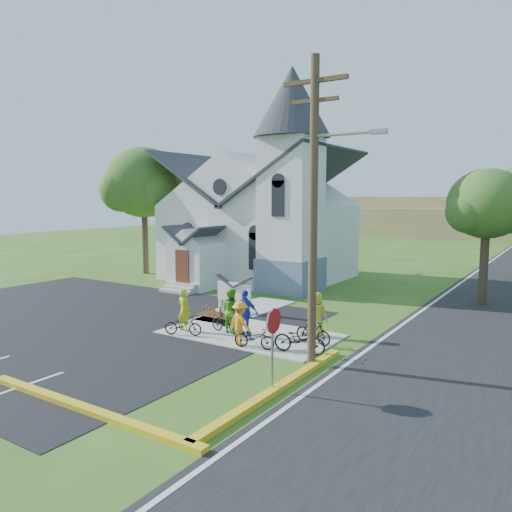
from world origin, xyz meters
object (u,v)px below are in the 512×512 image
Objects in this scene: bike_1 at (226,322)px; cyclist_4 at (317,314)px; bike_0 at (183,325)px; bike_3 at (313,332)px; cyclist_3 at (240,323)px; stop_sign at (273,332)px; cyclist_1 at (231,310)px; utility_pole at (315,203)px; bike_4 at (300,339)px; cyclist_2 at (245,313)px; bike_2 at (254,338)px; cyclist_0 at (184,310)px; church_sign at (234,292)px.

bike_1 is 3.73m from cyclist_4.
bike_3 is (4.93, 1.77, 0.06)m from bike_0.
bike_3 is at bearing -77.18° from bike_1.
cyclist_3 is 2.78m from bike_3.
stop_sign reaches higher than cyclist_1.
bike_0 is at bearing 177.01° from utility_pole.
stop_sign is at bearing -126.52° from bike_1.
bike_4 is at bearing 105.94° from stop_sign.
cyclist_2 is at bearing 106.84° from bike_3.
stop_sign is 4.74m from cyclist_3.
bike_2 is 3.03m from cyclist_4.
bike_2 is 2.30m from bike_3.
stop_sign is at bearing 96.73° from cyclist_4.
cyclist_0 is 1.17× the size of bike_1.
bike_1 is at bearing 70.73° from bike_4.
cyclist_0 is 2.67m from cyclist_2.
utility_pole is at bearing 91.49° from stop_sign.
bike_2 is at bearing -47.37° from church_sign.
cyclist_3 is at bearing 171.29° from utility_pole.
bike_0 is at bearing 117.48° from bike_3.
bike_0 is (-5.97, 0.31, -4.94)m from utility_pole.
utility_pole reaches higher than cyclist_0.
stop_sign is at bearing -150.87° from bike_2.
bike_3 is (-1.04, 2.08, -4.89)m from utility_pole.
cyclist_1 is (1.39, 1.37, 0.51)m from bike_0.
cyclist_0 is (0.18, -3.84, -0.10)m from church_sign.
church_sign is at bearing 34.82° from bike_1.
stop_sign is at bearing -159.18° from bike_3.
bike_3 is (5.53, -2.62, -0.51)m from church_sign.
bike_4 is at bearing 152.83° from cyclist_2.
bike_2 is at bearing 96.04° from bike_4.
bike_1 is 2.48m from bike_2.
bike_4 is at bearing -34.83° from church_sign.
church_sign is 9.18m from utility_pole.
church_sign is 1.25× the size of cyclist_0.
cyclist_1 reaches higher than bike_2.
bike_0 is at bearing 140.81° from bike_1.
stop_sign is 1.65× the size of bike_1.
bike_3 is at bearing -167.70° from cyclist_1.
church_sign is 0.89× the size of stop_sign.
cyclist_0 is (-6.46, 3.56, -0.85)m from stop_sign.
bike_4 is (1.66, 0.40, 0.09)m from bike_2.
cyclist_3 is (-3.37, 3.21, -0.90)m from stop_sign.
utility_pole is at bearing -137.74° from bike_4.
utility_pole is at bearing 146.18° from cyclist_2.
cyclist_4 is at bearing 104.20° from stop_sign.
cyclist_0 is 5.48m from bike_4.
bike_1 is at bearing -65.70° from bike_0.
bike_3 reaches higher than bike_2.
bike_2 is at bearing 171.82° from utility_pole.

